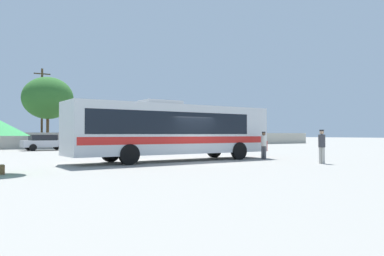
# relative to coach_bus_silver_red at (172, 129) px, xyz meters

# --- Properties ---
(ground_plane) EXTENTS (300.00, 300.00, 0.00)m
(ground_plane) POSITION_rel_coach_bus_silver_red_xyz_m (0.72, 8.74, -1.83)
(ground_plane) COLOR gray
(perimeter_wall) EXTENTS (80.00, 0.30, 1.71)m
(perimeter_wall) POSITION_rel_coach_bus_silver_red_xyz_m (0.72, 23.54, -0.97)
(perimeter_wall) COLOR #B2AD9E
(perimeter_wall) RESTS_ON ground_plane
(coach_bus_silver_red) EXTENTS (12.31, 2.78, 3.41)m
(coach_bus_silver_red) POSITION_rel_coach_bus_silver_red_xyz_m (0.00, 0.00, 0.00)
(coach_bus_silver_red) COLOR silver
(coach_bus_silver_red) RESTS_ON ground_plane
(attendant_by_bus_door) EXTENTS (0.47, 0.47, 1.68)m
(attendant_by_bus_door) POSITION_rel_coach_bus_silver_red_xyz_m (5.30, -1.96, -0.87)
(attendant_by_bus_door) COLOR #4C4C51
(attendant_by_bus_door) RESTS_ON ground_plane
(passenger_waiting_on_apron) EXTENTS (0.41, 0.41, 1.77)m
(passenger_waiting_on_apron) POSITION_rel_coach_bus_silver_red_xyz_m (5.47, -5.99, -0.82)
(passenger_waiting_on_apron) COLOR #B7B2A8
(passenger_waiting_on_apron) RESTS_ON ground_plane
(parked_car_third_silver) EXTENTS (4.21, 2.05, 1.47)m
(parked_car_third_silver) POSITION_rel_coach_bus_silver_red_xyz_m (-2.71, 18.85, -1.04)
(parked_car_third_silver) COLOR #B7BABF
(parked_car_third_silver) RESTS_ON ground_plane
(parked_car_rightmost_red) EXTENTS (4.63, 2.14, 1.41)m
(parked_car_rightmost_red) POSITION_rel_coach_bus_silver_red_xyz_m (2.82, 19.75, -1.07)
(parked_car_rightmost_red) COLOR red
(parked_car_rightmost_red) RESTS_ON ground_plane
(utility_pole_near) EXTENTS (1.80, 0.27, 9.06)m
(utility_pole_near) POSITION_rel_coach_bus_silver_red_xyz_m (-1.27, 26.70, 2.89)
(utility_pole_near) COLOR #4C3823
(utility_pole_near) RESTS_ON ground_plane
(roadside_tree_midleft) EXTENTS (5.63, 5.63, 8.04)m
(roadside_tree_midleft) POSITION_rel_coach_bus_silver_red_xyz_m (-0.77, 26.09, 3.82)
(roadside_tree_midleft) COLOR brown
(roadside_tree_midleft) RESTS_ON ground_plane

